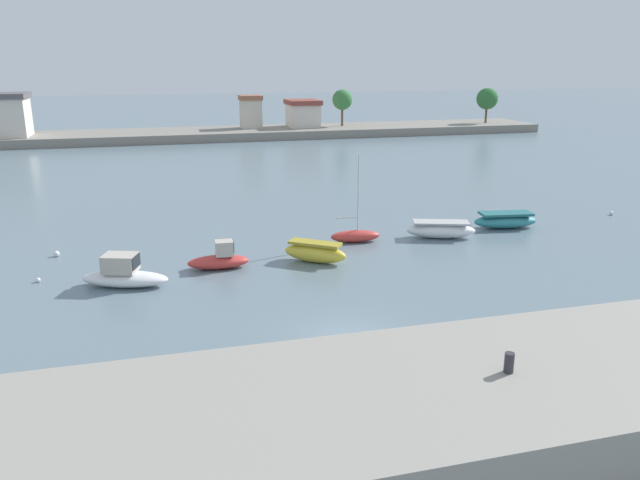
% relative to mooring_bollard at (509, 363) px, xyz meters
% --- Properties ---
extents(ground_plane, '(400.00, 400.00, 0.00)m').
position_rel_mooring_bollard_xyz_m(ground_plane, '(-2.64, 7.74, -2.48)').
color(ground_plane, slate).
extents(seawall_embankment, '(60.14, 7.66, 2.16)m').
position_rel_mooring_bollard_xyz_m(seawall_embankment, '(-2.64, 0.14, -1.40)').
color(seawall_embankment, gray).
rests_on(seawall_embankment, ground).
extents(mooring_bollard, '(0.30, 0.30, 0.65)m').
position_rel_mooring_bollard_xyz_m(mooring_bollard, '(0.00, 0.00, 0.00)').
color(mooring_bollard, '#2D2D33').
rests_on(mooring_bollard, seawall_embankment).
extents(moored_boat_0, '(4.84, 2.97, 1.73)m').
position_rel_mooring_bollard_xyz_m(moored_boat_0, '(-12.04, 17.00, -1.86)').
color(moored_boat_0, white).
rests_on(moored_boat_0, ground).
extents(moored_boat_1, '(3.52, 1.52, 1.60)m').
position_rel_mooring_bollard_xyz_m(moored_boat_1, '(-6.91, 18.59, -1.96)').
color(moored_boat_1, '#C63833').
rests_on(moored_boat_1, ground).
extents(moored_boat_2, '(3.76, 3.22, 1.23)m').
position_rel_mooring_bollard_xyz_m(moored_boat_2, '(-1.38, 18.25, -1.89)').
color(moored_boat_2, yellow).
rests_on(moored_boat_2, ground).
extents(moored_boat_3, '(3.33, 1.36, 5.75)m').
position_rel_mooring_bollard_xyz_m(moored_boat_3, '(2.20, 21.59, -2.04)').
color(moored_boat_3, '#C63833').
rests_on(moored_boat_3, ground).
extents(moored_boat_4, '(4.81, 2.89, 1.13)m').
position_rel_mooring_bollard_xyz_m(moored_boat_4, '(7.99, 21.02, -1.94)').
color(moored_boat_4, white).
rests_on(moored_boat_4, ground).
extents(moored_boat_5, '(4.71, 2.24, 1.11)m').
position_rel_mooring_bollard_xyz_m(moored_boat_5, '(13.53, 22.16, -1.95)').
color(moored_boat_5, teal).
rests_on(moored_boat_5, ground).
extents(mooring_buoy_0, '(0.35, 0.35, 0.35)m').
position_rel_mooring_bollard_xyz_m(mooring_buoy_0, '(-16.18, 23.34, -2.31)').
color(mooring_buoy_0, white).
rests_on(mooring_buoy_0, ground).
extents(mooring_buoy_1, '(0.25, 0.25, 0.25)m').
position_rel_mooring_bollard_xyz_m(mooring_buoy_1, '(-16.53, 18.81, -2.36)').
color(mooring_buoy_1, white).
rests_on(mooring_buoy_1, ground).
extents(mooring_buoy_2, '(0.30, 0.30, 0.30)m').
position_rel_mooring_bollard_xyz_m(mooring_buoy_2, '(23.40, 23.35, -2.33)').
color(mooring_buoy_2, white).
rests_on(mooring_buoy_2, ground).
extents(distant_shoreline, '(107.43, 11.51, 7.64)m').
position_rel_mooring_bollard_xyz_m(distant_shoreline, '(-3.88, 79.72, -0.99)').
color(distant_shoreline, gray).
rests_on(distant_shoreline, ground).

